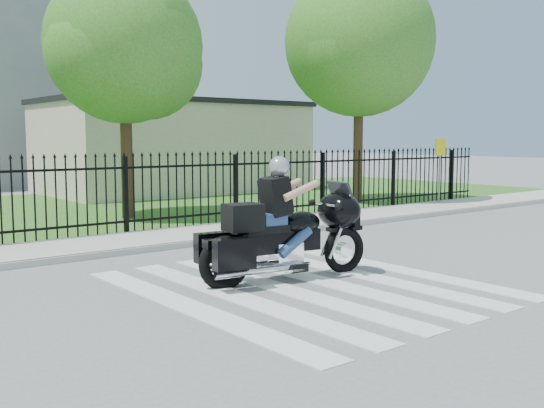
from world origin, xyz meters
TOP-DOWN VIEW (x-y plane):
  - ground at (0.00, 0.00)m, footprint 120.00×120.00m
  - crosswalk at (0.00, 0.00)m, footprint 5.00×5.50m
  - sidewalk at (0.00, 5.00)m, footprint 40.00×2.00m
  - curb at (0.00, 4.00)m, footprint 40.00×0.12m
  - grass_strip at (0.00, 12.00)m, footprint 40.00×12.00m
  - iron_fence at (0.00, 6.00)m, footprint 26.00×0.04m
  - tree_mid at (1.50, 9.00)m, footprint 4.20×4.20m
  - tree_right at (9.50, 8.00)m, footprint 5.00×5.00m
  - building_low at (7.00, 16.00)m, footprint 10.00×6.00m
  - building_low_roof at (7.00, 16.00)m, footprint 10.20×6.20m
  - motorcycle_rider at (-0.03, 0.49)m, footprint 2.98×1.24m
  - traffic_sign at (10.91, 5.69)m, footprint 0.45×0.08m

SIDE VIEW (x-z plane):
  - ground at x=0.00m, z-range 0.00..0.00m
  - crosswalk at x=0.00m, z-range 0.00..0.01m
  - grass_strip at x=0.00m, z-range 0.00..0.02m
  - sidewalk at x=0.00m, z-range 0.00..0.12m
  - curb at x=0.00m, z-range 0.00..0.12m
  - motorcycle_rider at x=-0.03m, z-range -0.18..1.80m
  - iron_fence at x=0.00m, z-range 0.00..1.80m
  - traffic_sign at x=10.91m, z-range 0.56..2.62m
  - building_low at x=7.00m, z-range 0.00..3.50m
  - building_low_roof at x=7.00m, z-range 3.50..3.70m
  - tree_mid at x=1.50m, z-range 1.28..8.06m
  - tree_right at x=9.50m, z-range 1.44..9.34m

